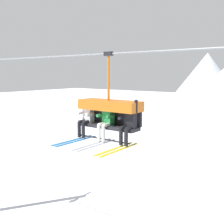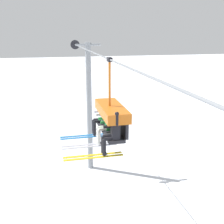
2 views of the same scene
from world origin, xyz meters
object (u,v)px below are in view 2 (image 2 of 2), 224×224
object	(u,v)px
lift_tower_near	(89,105)
skier_green	(105,124)
skier_white	(100,117)
skier_black	(111,133)
chairlift_chair	(112,115)

from	to	relation	value
lift_tower_near	skier_green	size ratio (longest dim) A/B	5.17
lift_tower_near	skier_white	xyz separation A→B (m)	(9.08, -0.93, 1.97)
lift_tower_near	skier_black	xyz separation A→B (m)	(10.71, -0.92, 1.99)
skier_green	skier_black	world-z (taller)	skier_black
skier_white	skier_green	bearing A→B (deg)	0.00
chairlift_chair	lift_tower_near	bearing A→B (deg)	175.90
skier_white	skier_green	world-z (taller)	same
lift_tower_near	chairlift_chair	size ratio (longest dim) A/B	3.38
skier_green	skier_black	distance (m)	0.82
chairlift_chair	skier_white	distance (m)	0.89
skier_black	skier_green	bearing A→B (deg)	-179.52
lift_tower_near	chairlift_chair	xyz separation A→B (m)	(9.90, -0.71, 2.27)
skier_green	skier_black	xyz separation A→B (m)	(0.82, 0.01, 0.02)
chairlift_chair	skier_white	size ratio (longest dim) A/B	1.53
skier_green	chairlift_chair	bearing A→B (deg)	90.00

